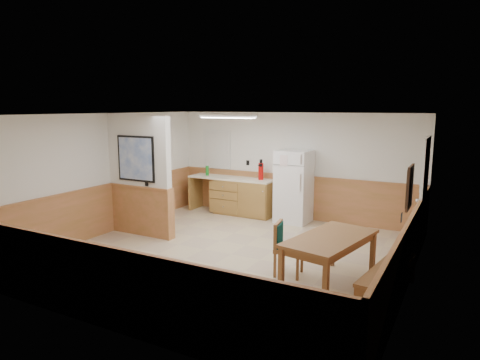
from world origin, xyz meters
The scene contains 20 objects.
ground centered at (0.00, 0.00, 0.00)m, with size 6.00×6.00×0.00m, color tan.
ceiling centered at (0.00, 0.00, 2.50)m, with size 6.00×6.00×0.02m, color white.
back_wall centered at (0.00, 3.00, 1.25)m, with size 6.00×0.02×2.50m, color white.
right_wall centered at (3.00, 0.00, 1.25)m, with size 0.02×6.00×2.50m, color white.
left_wall centered at (-3.00, 0.00, 1.25)m, with size 0.02×6.00×2.50m, color white.
wainscot_back centered at (0.00, 2.98, 0.50)m, with size 6.00×0.04×1.00m, color #C1744D.
wainscot_right centered at (2.98, 0.00, 0.50)m, with size 0.04×6.00×1.00m, color #C1744D.
wainscot_left centered at (-2.98, 0.00, 0.50)m, with size 0.04×6.00×1.00m, color #C1744D.
partition_wall centered at (-2.25, 0.19, 1.23)m, with size 1.50×0.20×2.50m.
kitchen_counter centered at (-1.21, 2.68, 0.46)m, with size 2.20×0.61×1.00m.
exterior_door centered at (2.96, 1.90, 1.05)m, with size 0.07×1.02×2.15m.
kitchen_window centered at (-2.10, 2.98, 1.55)m, with size 0.80×0.04×1.00m.
wall_painting centered at (2.97, -0.30, 1.55)m, with size 0.04×0.50×0.60m.
fluorescent_fixture centered at (-0.80, 1.30, 2.45)m, with size 1.20×0.30×0.09m.
refrigerator centered at (0.17, 2.63, 0.83)m, with size 0.75×0.73×1.66m.
dining_table centered at (1.95, -0.48, 0.65)m, with size 1.12×1.76×0.75m.
dining_bench centered at (2.79, -0.53, 0.34)m, with size 0.59×1.66×0.45m.
dining_chair centered at (1.18, -0.40, 0.50)m, with size 0.63×0.48×0.85m.
fire_extinguisher centered at (-0.71, 2.73, 1.12)m, with size 0.16×0.16×0.49m.
soap_bottle centered at (-2.20, 2.66, 1.02)m, with size 0.08×0.08×0.25m, color #177E22.
Camera 1 is at (3.63, -6.42, 2.63)m, focal length 32.00 mm.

